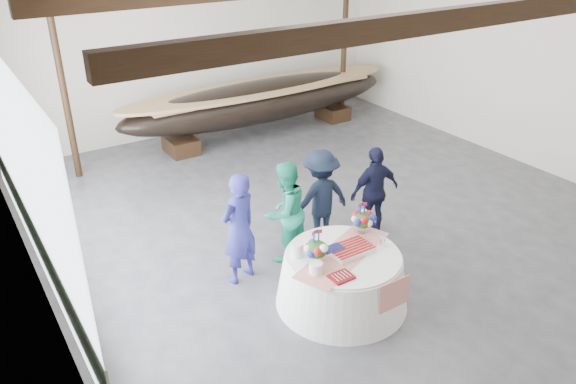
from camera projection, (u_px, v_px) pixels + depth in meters
floor at (349, 225)px, 10.04m from camera, size 10.00×12.00×0.01m
wall_back at (198, 39)px, 13.52m from camera, size 10.00×0.02×4.50m
wall_left at (24, 175)px, 6.59m from camera, size 0.02×12.00×4.50m
wall_right at (546, 63)px, 11.45m from camera, size 0.02×12.00×4.50m
open_bay at (21, 176)px, 7.56m from camera, size 0.03×7.00×3.20m
longboat_display at (262, 101)px, 13.69m from camera, size 7.29×1.46×1.37m
banquet_table at (342, 279)px, 7.89m from camera, size 1.88×1.88×0.80m
tabletop_items at (339, 241)px, 7.74m from camera, size 1.81×1.16×0.40m
guest_woman_blue at (239, 229)px, 8.19m from camera, size 0.73×0.58×1.75m
guest_woman_teal at (285, 212)px, 8.74m from camera, size 0.93×0.80×1.66m
guest_man_left at (320, 198)px, 9.17m from camera, size 1.10×0.66×1.66m
guest_man_right at (375, 191)px, 9.45m from camera, size 0.96×0.46×1.59m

